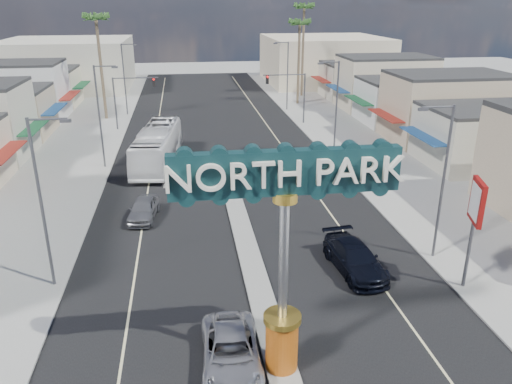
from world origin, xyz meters
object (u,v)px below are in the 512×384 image
object	(u,v)px
palm_left_far	(96,23)
palm_right_far	(304,12)
car_parked_left	(143,209)
traffic_signal_right	(290,89)
traffic_signal_left	(131,93)
palm_right_mid	(300,27)
streetlight_l_far	(125,76)
suv_left	(231,352)
streetlight_r_mid	(335,105)
streetlight_r_far	(286,72)
bank_pylon_sign	(476,208)
suv_right	(355,258)
streetlight_r_near	(441,176)
city_bus	(157,146)
streetlight_l_near	(43,196)
streetlight_l_mid	(101,112)
gateway_sign	(284,239)

from	to	relation	value
palm_left_far	palm_right_far	world-z (taller)	palm_right_far
car_parked_left	traffic_signal_right	bearing A→B (deg)	66.85
traffic_signal_left	palm_right_mid	distance (m)	26.01
traffic_signal_left	streetlight_l_far	distance (m)	8.14
palm_right_far	suv_left	distance (m)	62.98
streetlight_r_mid	streetlight_r_far	distance (m)	22.00
palm_right_mid	bank_pylon_sign	size ratio (longest dim) A/B	2.08
streetlight_l_far	suv_right	size ratio (longest dim) A/B	1.68
streetlight_r_near	bank_pylon_sign	distance (m)	3.34
streetlight_r_near	palm_left_far	bearing A→B (deg)	120.36
streetlight_r_mid	palm_left_far	bearing A→B (deg)	139.52
traffic_signal_right	bank_pylon_sign	bearing A→B (deg)	-87.79
city_bus	bank_pylon_sign	size ratio (longest dim) A/B	2.10
traffic_signal_right	streetlight_l_far	xyz separation A→B (m)	(-19.62, 8.01, 0.79)
traffic_signal_right	streetlight_l_near	distance (m)	39.26
palm_right_mid	city_bus	distance (m)	33.07
traffic_signal_right	streetlight_r_near	xyz separation A→B (m)	(1.25, -33.99, 0.79)
palm_right_mid	suv_left	size ratio (longest dim) A/B	2.37
streetlight_r_far	palm_right_far	bearing A→B (deg)	65.45
traffic_signal_right	streetlight_l_mid	bearing A→B (deg)	-144.50
traffic_signal_left	bank_pylon_sign	distance (m)	42.22
streetlight_r_near	city_bus	size ratio (longest dim) A/B	0.74
streetlight_l_near	palm_left_far	bearing A→B (deg)	93.67
traffic_signal_right	bank_pylon_sign	xyz separation A→B (m)	(1.44, -37.29, 0.25)
streetlight_r_mid	suv_right	world-z (taller)	streetlight_r_mid
suv_left	suv_right	xyz separation A→B (m)	(7.54, 6.73, 0.07)
streetlight_l_far	streetlight_r_near	world-z (taller)	same
streetlight_l_near	streetlight_l_far	world-z (taller)	same
gateway_sign	streetlight_r_near	xyz separation A→B (m)	(10.43, 8.02, -0.86)
suv_left	streetlight_l_far	bearing A→B (deg)	101.60
car_parked_left	streetlight_l_near	bearing A→B (deg)	-108.12
traffic_signal_left	city_bus	bearing A→B (deg)	-76.41
suv_left	car_parked_left	bearing A→B (deg)	107.82
streetlight_l_mid	palm_right_far	bearing A→B (deg)	51.52
suv_left	streetlight_l_mid	bearing A→B (deg)	108.98
palm_right_far	palm_left_far	bearing A→B (deg)	-156.80
streetlight_r_near	car_parked_left	world-z (taller)	streetlight_r_near
traffic_signal_right	streetlight_l_mid	xyz separation A→B (m)	(-19.62, -13.99, 0.79)
gateway_sign	streetlight_l_far	bearing A→B (deg)	101.78
traffic_signal_right	suv_right	bearing A→B (deg)	-95.98
gateway_sign	suv_left	bearing A→B (deg)	165.61
palm_left_far	palm_right_far	distance (m)	30.48
traffic_signal_right	suv_left	size ratio (longest dim) A/B	1.17
palm_left_far	suv_right	distance (m)	46.06
traffic_signal_right	car_parked_left	distance (m)	30.43
traffic_signal_left	bank_pylon_sign	bearing A→B (deg)	-62.03
suv_left	car_parked_left	distance (m)	16.25
palm_right_mid	suv_right	size ratio (longest dim) A/B	2.26
streetlight_l_near	suv_left	distance (m)	12.10
gateway_sign	streetlight_l_far	xyz separation A→B (m)	(-10.43, 50.02, -0.86)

